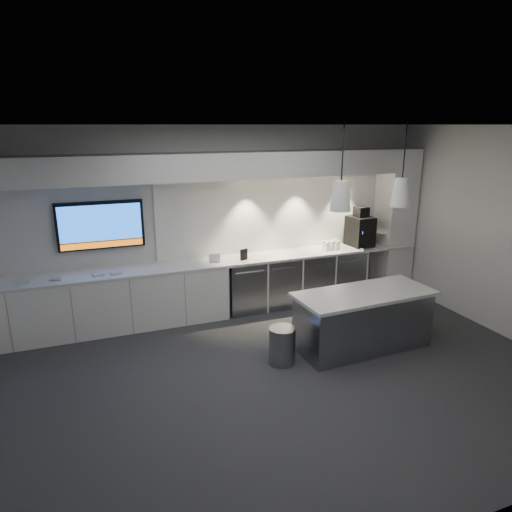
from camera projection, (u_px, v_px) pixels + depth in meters
name	position (u px, v px, depth m)	size (l,w,h in m)	color
floor	(283.00, 376.00, 5.66)	(7.00, 7.00, 0.00)	#313133
ceiling	(287.00, 125.00, 4.83)	(7.00, 7.00, 0.00)	black
wall_back	(222.00, 219.00, 7.49)	(7.00, 7.00, 0.00)	silver
wall_front	(441.00, 361.00, 3.00)	(7.00, 7.00, 0.00)	silver
wall_right	(511.00, 235.00, 6.44)	(7.00, 7.00, 0.00)	silver
back_counter	(229.00, 261.00, 7.37)	(6.80, 0.65, 0.04)	silver
left_base_cabinets	(119.00, 301.00, 6.90)	(3.30, 0.63, 0.86)	white
fridge_unit_a	(244.00, 285.00, 7.58)	(0.60, 0.61, 0.85)	gray
fridge_unit_b	(278.00, 281.00, 7.80)	(0.60, 0.61, 0.85)	gray
fridge_unit_c	(311.00, 277.00, 8.01)	(0.60, 0.61, 0.85)	gray
fridge_unit_d	(342.00, 273.00, 8.23)	(0.60, 0.61, 0.85)	gray
backsplash	(289.00, 212.00, 7.87)	(4.60, 0.03, 1.30)	white
soffit	(227.00, 165.00, 6.97)	(6.90, 0.60, 0.40)	white
column	(394.00, 221.00, 8.37)	(0.55, 0.55, 2.60)	white
wall_tv	(101.00, 225.00, 6.78)	(1.25, 0.07, 0.72)	black
island	(363.00, 320.00, 6.29)	(1.95, 0.91, 0.81)	gray
bin	(282.00, 345.00, 5.91)	(0.35, 0.35, 0.49)	gray
coffee_machine	(360.00, 230.00, 8.15)	(0.42, 0.58, 0.70)	black
sign_black	(244.00, 254.00, 7.33)	(0.14, 0.02, 0.18)	black
sign_white	(215.00, 258.00, 7.20)	(0.18, 0.02, 0.14)	silver
cup_cluster	(331.00, 245.00, 7.94)	(0.29, 0.19, 0.16)	white
tray_a	(22.00, 282.00, 6.27)	(0.16, 0.16, 0.03)	#AFAFAF
tray_b	(57.00, 278.00, 6.43)	(0.16, 0.16, 0.03)	#AFAFAF
tray_c	(98.00, 274.00, 6.61)	(0.16, 0.16, 0.03)	#AFAFAF
tray_d	(116.00, 273.00, 6.68)	(0.16, 0.16, 0.03)	#AFAFAF
pendant_left	(341.00, 195.00, 5.66)	(0.26, 0.26, 1.08)	white
pendant_right	(401.00, 192.00, 5.97)	(0.26, 0.26, 1.08)	white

